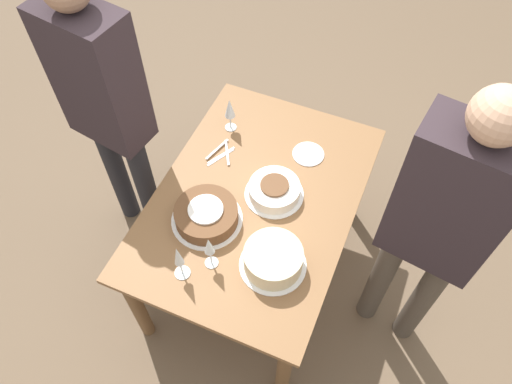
# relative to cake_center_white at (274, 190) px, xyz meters

# --- Properties ---
(ground_plane) EXTENTS (12.00, 12.00, 0.00)m
(ground_plane) POSITION_rel_cake_center_white_xyz_m (0.05, -0.07, -0.77)
(ground_plane) COLOR brown
(dining_table) EXTENTS (1.35, 0.95, 0.73)m
(dining_table) POSITION_rel_cake_center_white_xyz_m (0.05, -0.07, -0.15)
(dining_table) COLOR brown
(dining_table) RESTS_ON ground_plane
(cake_center_white) EXTENTS (0.29, 0.29, 0.08)m
(cake_center_white) POSITION_rel_cake_center_white_xyz_m (0.00, 0.00, 0.00)
(cake_center_white) COLOR white
(cake_center_white) RESTS_ON dining_table
(cake_front_chocolate) EXTENTS (0.34, 0.34, 0.10)m
(cake_front_chocolate) POSITION_rel_cake_center_white_xyz_m (0.26, -0.24, 0.01)
(cake_front_chocolate) COLOR white
(cake_front_chocolate) RESTS_ON dining_table
(cake_back_decorated) EXTENTS (0.30, 0.30, 0.11)m
(cake_back_decorated) POSITION_rel_cake_center_white_xyz_m (0.36, 0.14, 0.02)
(cake_back_decorated) COLOR white
(cake_back_decorated) RESTS_ON dining_table
(wine_glass_near) EXTENTS (0.06, 0.06, 0.21)m
(wine_glass_near) POSITION_rel_cake_center_white_xyz_m (0.45, -0.12, 0.11)
(wine_glass_near) COLOR silver
(wine_glass_near) RESTS_ON dining_table
(wine_glass_far) EXTENTS (0.07, 0.07, 0.22)m
(wine_glass_far) POSITION_rel_cake_center_white_xyz_m (0.55, -0.21, 0.11)
(wine_glass_far) COLOR silver
(wine_glass_far) RESTS_ON dining_table
(wine_glass_extra) EXTENTS (0.06, 0.06, 0.21)m
(wine_glass_extra) POSITION_rel_cake_center_white_xyz_m (-0.32, -0.38, 0.10)
(wine_glass_extra) COLOR silver
(wine_glass_extra) RESTS_ON dining_table
(dessert_plate_left) EXTENTS (0.16, 0.16, 0.01)m
(dessert_plate_left) POSITION_rel_cake_center_white_xyz_m (-0.30, 0.07, -0.03)
(dessert_plate_left) COLOR silver
(dessert_plate_left) RESTS_ON dining_table
(fork_pile) EXTENTS (0.20, 0.13, 0.01)m
(fork_pile) POSITION_rel_cake_center_white_xyz_m (-0.13, -0.35, -0.03)
(fork_pile) COLOR silver
(fork_pile) RESTS_ON dining_table
(person_cutting) EXTENTS (0.28, 0.43, 1.73)m
(person_cutting) POSITION_rel_cake_center_white_xyz_m (0.02, -0.87, 0.28)
(person_cutting) COLOR #232328
(person_cutting) RESTS_ON ground_plane
(person_watching) EXTENTS (0.28, 0.43, 1.74)m
(person_watching) POSITION_rel_cake_center_white_xyz_m (0.08, 0.72, 0.29)
(person_watching) COLOR #4C4238
(person_watching) RESTS_ON ground_plane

